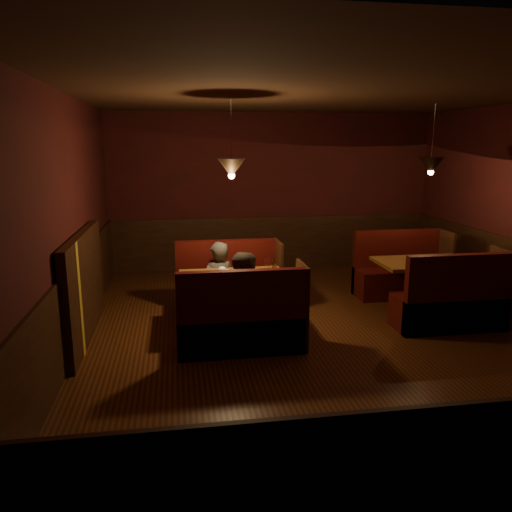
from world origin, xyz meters
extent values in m
cube|color=black|center=(0.00, 0.00, -0.01)|extent=(6.00, 7.00, 0.01)
cube|color=#3C2516|center=(0.00, 0.00, 2.90)|extent=(6.00, 7.00, 0.01)
cube|color=black|center=(0.00, 3.50, 1.45)|extent=(6.00, 0.01, 2.90)
cube|color=black|center=(-3.00, 0.00, 1.45)|extent=(0.01, 7.00, 2.90)
cube|color=black|center=(0.00, 3.48, 0.50)|extent=(6.00, 0.04, 1.00)
cube|color=black|center=(0.00, -3.48, 0.50)|extent=(6.00, 0.04, 1.00)
cube|color=black|center=(-2.98, 0.00, 0.50)|extent=(0.04, 7.00, 1.00)
cube|color=black|center=(-2.92, 0.40, 0.65)|extent=(0.10, 2.20, 1.30)
cube|color=gold|center=(-2.87, -0.15, 0.65)|extent=(0.01, 0.12, 1.30)
cylinder|color=#333333|center=(-1.12, 0.41, 2.45)|extent=(0.01, 0.01, 0.80)
cone|color=black|center=(-1.12, 0.41, 2.05)|extent=(0.34, 0.34, 0.22)
sphere|color=#FFBF72|center=(-1.12, 0.41, 1.96)|extent=(0.08, 0.08, 0.08)
cylinder|color=#333333|center=(1.63, 0.71, 2.45)|extent=(0.01, 0.01, 0.80)
cone|color=black|center=(1.63, 0.71, 2.05)|extent=(0.34, 0.34, 0.22)
sphere|color=#FFBF72|center=(1.63, 0.71, 1.96)|extent=(0.08, 0.08, 0.08)
cube|color=#5E3912|center=(-1.12, 0.41, 0.69)|extent=(1.33, 0.81, 0.05)
cylinder|color=black|center=(-1.12, 0.41, 0.33)|extent=(0.13, 0.13, 0.67)
cylinder|color=black|center=(-1.12, 0.41, 0.02)|extent=(0.53, 0.53, 0.04)
cylinder|color=silver|center=(-1.08, 0.26, 0.72)|extent=(0.27, 0.27, 0.02)
cube|color=black|center=(-1.05, 0.33, 0.75)|extent=(0.09, 0.08, 0.03)
ellipsoid|color=silver|center=(-1.08, 0.25, 0.76)|extent=(0.07, 0.07, 0.05)
cube|color=tan|center=(-0.97, 0.21, 0.75)|extent=(0.08, 0.05, 0.03)
cylinder|color=silver|center=(-1.11, 0.25, 0.73)|extent=(0.04, 0.12, 0.01)
cylinder|color=silver|center=(-1.21, 0.56, 0.72)|extent=(0.25, 0.25, 0.01)
ellipsoid|color=beige|center=(-1.23, 0.61, 0.75)|extent=(0.10, 0.10, 0.05)
cube|color=silver|center=(-1.21, 0.59, 0.73)|extent=(0.18, 0.09, 0.00)
cylinder|color=white|center=(-0.86, 0.44, 0.75)|extent=(0.05, 0.05, 0.08)
cylinder|color=white|center=(-0.64, 0.61, 0.78)|extent=(0.07, 0.07, 0.14)
cylinder|color=white|center=(-0.65, 0.25, 0.78)|extent=(0.07, 0.07, 0.14)
cylinder|color=#47230F|center=(-0.57, 0.48, 0.79)|extent=(0.06, 0.06, 0.15)
cylinder|color=#47230F|center=(-0.57, 0.48, 0.90)|extent=(0.02, 0.02, 0.07)
ellipsoid|color=white|center=(-0.73, 0.23, 0.73)|extent=(0.11, 0.11, 0.04)
cube|color=#320A07|center=(-1.12, 1.10, 0.21)|extent=(1.43, 0.52, 0.43)
cube|color=#320A07|center=(-1.12, 1.30, 0.50)|extent=(1.43, 0.11, 1.00)
cube|color=black|center=(-0.38, 1.10, 0.50)|extent=(0.04, 0.52, 1.00)
cube|color=#320A07|center=(-1.12, -0.28, 0.21)|extent=(1.43, 0.52, 0.43)
cube|color=#320A07|center=(-1.12, -0.49, 0.50)|extent=(1.43, 0.11, 1.00)
cube|color=black|center=(-0.38, -0.28, 0.50)|extent=(0.04, 0.52, 1.00)
cube|color=#5E3912|center=(1.63, 0.71, 0.70)|extent=(1.29, 0.83, 0.05)
cylinder|color=black|center=(1.63, 0.71, 0.34)|extent=(0.14, 0.14, 0.68)
cylinder|color=black|center=(1.63, 0.71, 0.02)|extent=(0.54, 0.54, 0.04)
cube|color=#320A07|center=(1.63, 1.41, 0.22)|extent=(1.39, 0.53, 0.44)
cube|color=#320A07|center=(1.63, 1.62, 0.51)|extent=(1.39, 0.12, 1.02)
cube|color=black|center=(2.34, 1.41, 0.51)|extent=(0.04, 0.53, 1.02)
cube|color=#320A07|center=(1.63, 0.00, 0.22)|extent=(1.39, 0.53, 0.44)
cube|color=#320A07|center=(1.63, -0.21, 0.51)|extent=(1.39, 0.12, 1.02)
cube|color=black|center=(2.34, 0.00, 0.51)|extent=(0.04, 0.53, 1.02)
imported|color=#3A3A3A|center=(-1.25, 0.99, 0.69)|extent=(0.59, 0.49, 1.39)
imported|color=#38342D|center=(-1.01, -0.19, 0.74)|extent=(0.72, 0.56, 1.47)
camera|label=1|loc=(-1.79, -5.65, 2.31)|focal=35.00mm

